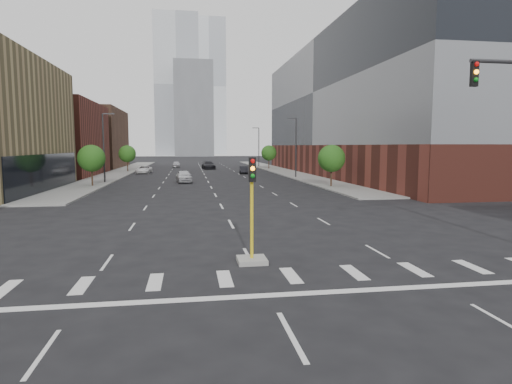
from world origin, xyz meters
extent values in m
plane|color=black|center=(0.00, 0.00, 0.00)|extent=(400.00, 400.00, 0.00)
cube|color=gray|center=(-15.00, 74.00, 0.07)|extent=(5.00, 92.00, 0.15)
cube|color=gray|center=(15.00, 74.00, 0.07)|extent=(5.00, 92.00, 0.15)
cube|color=brown|center=(-27.50, 66.00, 6.00)|extent=(20.00, 22.00, 12.00)
cube|color=brown|center=(-27.50, 92.00, 6.50)|extent=(20.00, 24.00, 13.00)
cube|color=brown|center=(29.50, 60.00, 2.50)|extent=(24.00, 70.00, 5.00)
cube|color=slate|center=(29.50, 60.00, 13.50)|extent=(24.00, 70.00, 17.00)
cube|color=#B2B7BC|center=(-8.00, 220.00, 35.00)|extent=(22.00, 22.00, 70.00)
cube|color=#B2B7BC|center=(10.00, 260.00, 40.00)|extent=(20.00, 20.00, 80.00)
cube|color=slate|center=(0.00, 200.00, 22.00)|extent=(18.00, 18.00, 44.00)
cube|color=#999993|center=(0.00, 9.00, 0.10)|extent=(1.20, 1.20, 0.20)
cylinder|color=gold|center=(0.00, 9.00, 1.80)|extent=(0.14, 0.14, 3.20)
cube|color=black|center=(0.00, 8.82, 3.90)|extent=(0.28, 0.18, 1.00)
sphere|color=red|center=(0.00, 8.72, 4.25)|extent=(0.18, 0.18, 0.18)
sphere|color=orange|center=(0.00, 8.72, 3.95)|extent=(0.18, 0.18, 0.18)
sphere|color=#0C7F19|center=(0.00, 8.72, 3.65)|extent=(0.18, 0.18, 0.18)
cube|color=black|center=(8.70, 7.50, 7.70)|extent=(0.28, 0.18, 1.00)
sphere|color=red|center=(8.70, 7.38, 8.05)|extent=(0.18, 0.18, 0.18)
sphere|color=orange|center=(8.70, 7.38, 7.75)|extent=(0.18, 0.18, 0.18)
sphere|color=#0C7F19|center=(8.70, 7.38, 7.45)|extent=(0.18, 0.18, 0.18)
cylinder|color=#2D2D30|center=(13.50, 55.00, 4.50)|extent=(0.20, 0.20, 9.00)
cube|color=#2D2D30|center=(12.70, 55.00, 9.00)|extent=(1.40, 0.22, 0.15)
cylinder|color=#2D2D30|center=(13.50, 90.00, 4.50)|extent=(0.20, 0.20, 9.00)
cube|color=#2D2D30|center=(12.70, 90.00, 9.00)|extent=(1.40, 0.22, 0.15)
cylinder|color=#2D2D30|center=(-13.50, 50.00, 4.50)|extent=(0.20, 0.20, 9.00)
cube|color=#2D2D30|center=(-12.70, 50.00, 9.00)|extent=(1.40, 0.22, 0.15)
cylinder|color=#382619|center=(-14.00, 45.00, 1.02)|extent=(0.20, 0.20, 1.75)
sphere|color=#1E4D14|center=(-14.00, 45.00, 3.40)|extent=(3.20, 3.20, 3.20)
cylinder|color=#382619|center=(-14.00, 75.00, 1.02)|extent=(0.20, 0.20, 1.75)
sphere|color=#1E4D14|center=(-14.00, 75.00, 3.40)|extent=(3.20, 3.20, 3.20)
cylinder|color=#382619|center=(14.00, 40.00, 1.02)|extent=(0.20, 0.20, 1.75)
sphere|color=#1E4D14|center=(14.00, 40.00, 3.40)|extent=(3.20, 3.20, 3.20)
cylinder|color=#382619|center=(14.00, 80.00, 1.02)|extent=(0.20, 0.20, 1.75)
sphere|color=#1E4D14|center=(14.00, 80.00, 3.40)|extent=(3.20, 3.20, 3.20)
imported|color=silver|center=(-3.26, 49.57, 0.83)|extent=(2.46, 5.05, 1.66)
imported|color=black|center=(6.94, 66.42, 0.66)|extent=(1.74, 4.14, 1.33)
imported|color=white|center=(-10.50, 69.61, 0.68)|extent=(2.77, 5.13, 1.37)
imported|color=black|center=(1.50, 82.57, 0.84)|extent=(2.96, 6.00, 1.68)
imported|color=silver|center=(-5.43, 90.14, 0.70)|extent=(1.81, 4.17, 1.40)
camera|label=1|loc=(-2.52, -8.27, 4.85)|focal=30.00mm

